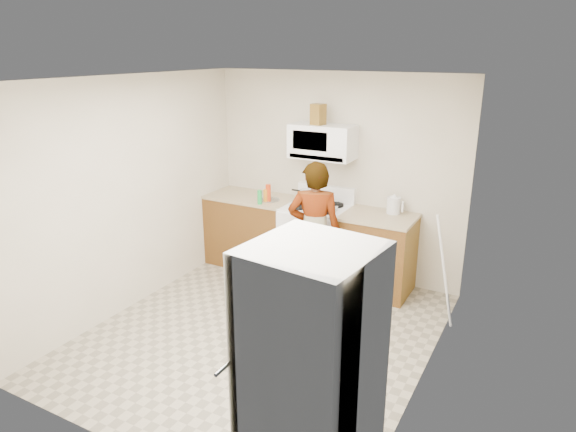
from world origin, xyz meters
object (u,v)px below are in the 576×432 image
Objects in this scene: gas_range at (316,241)px; microwave at (323,142)px; fridge at (310,377)px; saucepan at (309,195)px; kettle at (394,205)px; person at (314,233)px.

microwave is (0.00, 0.13, 1.21)m from gas_range.
fridge is 7.86× the size of saucepan.
gas_range is 1.06m from kettle.
gas_range is 0.58m from saucepan.
microwave is 0.71m from saucepan.
fridge reaches higher than gas_range.
saucepan is at bearing -80.73° from person.
kettle is 0.88× the size of saucepan.
microwave is at bearing -7.07° from saucepan.
gas_range is 0.66× the size of fridge.
kettle reaches higher than saucepan.
kettle is (0.66, 0.72, 0.22)m from person.
gas_range reaches higher than kettle.
gas_range is 0.68m from person.
microwave reaches higher than saucepan.
person is at bearing -124.74° from kettle.
kettle is (0.89, 0.04, -0.67)m from microwave.
microwave is 0.47× the size of person.
fridge is 3.48m from saucepan.
microwave is at bearing 120.18° from fridge.
gas_range is 1.22m from microwave.
microwave is 3.51× the size of saucepan.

